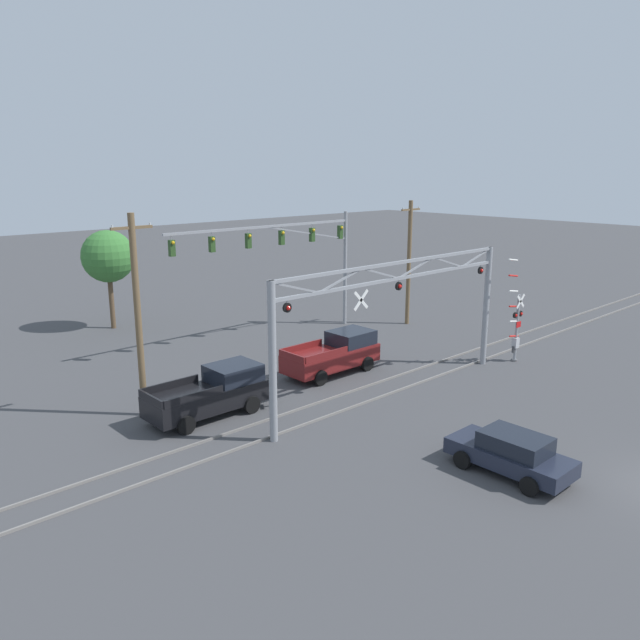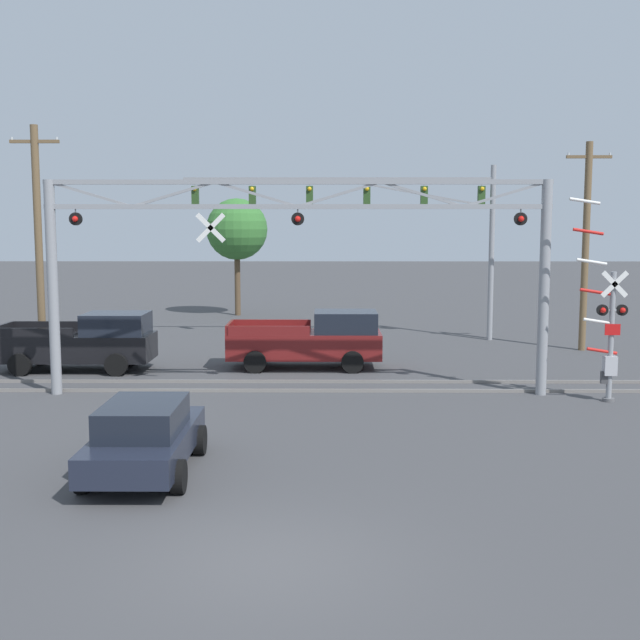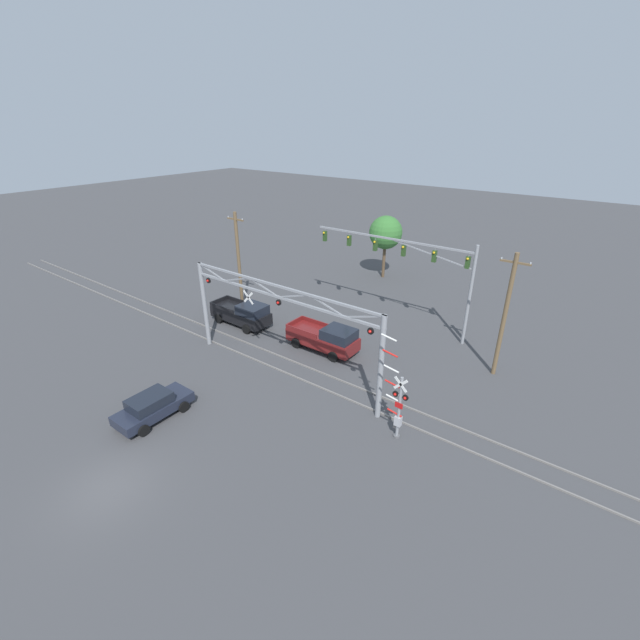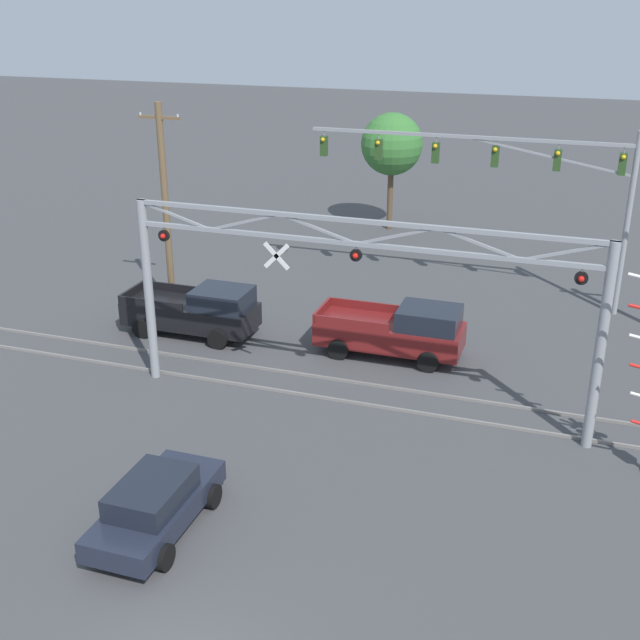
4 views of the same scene
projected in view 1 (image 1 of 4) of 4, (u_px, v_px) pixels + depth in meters
rail_track_near at (391, 393)px, 29.55m from camera, size 80.00×0.08×0.10m
rail_track_far at (369, 386)px, 30.57m from camera, size 80.00×0.08×0.10m
crossing_gantry at (398, 309)px, 28.35m from camera, size 14.93×0.32×6.40m
crossing_signal_mast at (516, 327)px, 34.10m from camera, size 1.78×0.35×5.85m
traffic_signal_span at (299, 248)px, 38.87m from camera, size 13.58×0.39×7.65m
pickup_truck_lead at (335, 353)px, 32.55m from camera, size 5.42×2.26×2.03m
pickup_truck_following at (212, 393)px, 26.89m from camera, size 5.27×2.26×2.03m
sedan_waiting at (511, 453)px, 21.75m from camera, size 2.07×4.33×1.50m
utility_pole_left at (138, 314)px, 26.05m from camera, size 1.80×0.28×8.69m
utility_pole_right at (409, 261)px, 41.91m from camera, size 1.80×0.28×8.36m
background_tree_beyond_span at (108, 257)px, 40.60m from camera, size 3.42×3.42×6.54m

